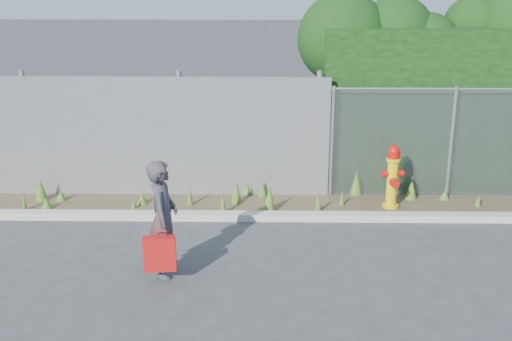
{
  "coord_description": "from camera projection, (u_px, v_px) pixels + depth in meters",
  "views": [
    {
      "loc": [
        -0.16,
        -8.18,
        4.15
      ],
      "look_at": [
        -0.3,
        1.4,
        1.0
      ],
      "focal_mm": 45.0,
      "sensor_mm": 36.0,
      "label": 1
    }
  ],
  "objects": [
    {
      "name": "red_tote_bag",
      "position": [
        160.0,
        254.0,
        8.49
      ],
      "size": [
        0.43,
        0.16,
        0.56
      ],
      "rotation": [
        0.0,
        0.0,
        0.1
      ],
      "color": "#A71809"
    },
    {
      "name": "curb",
      "position": [
        274.0,
        216.0,
        10.76
      ],
      "size": [
        16.0,
        0.22,
        0.12
      ],
      "primitive_type": "cube",
      "color": "#A5A195",
      "rests_on": "ground"
    },
    {
      "name": "fire_hydrant",
      "position": [
        392.0,
        178.0,
        11.11
      ],
      "size": [
        0.39,
        0.35,
        1.16
      ],
      "rotation": [
        0.0,
        0.0,
        0.09
      ],
      "color": "#DFBB0B",
      "rests_on": "ground"
    },
    {
      "name": "corrugated_fence",
      "position": [
        95.0,
        137.0,
        11.62
      ],
      "size": [
        8.5,
        0.21,
        2.3
      ],
      "color": "#A2A4A9",
      "rests_on": "ground"
    },
    {
      "name": "hedge",
      "position": [
        501.0,
        78.0,
        12.19
      ],
      "size": [
        7.76,
        1.83,
        3.81
      ],
      "color": "black",
      "rests_on": "ground"
    },
    {
      "name": "black_shoulder_bag",
      "position": [
        163.0,
        206.0,
        8.76
      ],
      "size": [
        0.22,
        0.09,
        0.16
      ],
      "rotation": [
        0.0,
        0.0,
        0.31
      ],
      "color": "black"
    },
    {
      "name": "chainlink_fence",
      "position": [
        510.0,
        142.0,
        11.53
      ],
      "size": [
        6.5,
        0.07,
        2.05
      ],
      "color": "gray",
      "rests_on": "ground"
    },
    {
      "name": "ground",
      "position": [
        276.0,
        269.0,
        9.06
      ],
      "size": [
        80.0,
        80.0,
        0.0
      ],
      "primitive_type": "plane",
      "color": "#373739",
      "rests_on": "ground"
    },
    {
      "name": "weed_strip",
      "position": [
        249.0,
        200.0,
        11.37
      ],
      "size": [
        16.0,
        1.34,
        0.5
      ],
      "color": "#433626",
      "rests_on": "ground"
    },
    {
      "name": "woman",
      "position": [
        163.0,
        219.0,
        8.66
      ],
      "size": [
        0.41,
        0.61,
        1.65
      ],
      "primitive_type": "imported",
      "rotation": [
        0.0,
        0.0,
        1.6
      ],
      "color": "#0D5157",
      "rests_on": "ground"
    }
  ]
}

